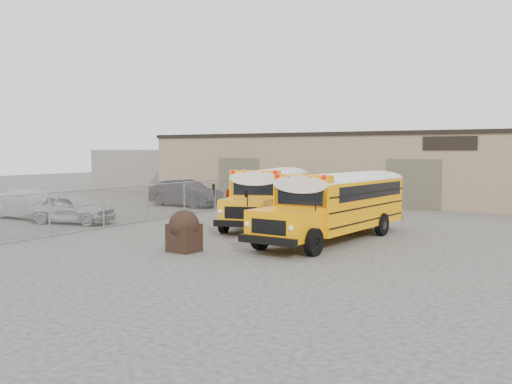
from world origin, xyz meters
The scene contains 10 objects.
ground centered at (0.00, 0.00, 0.00)m, with size 120.00×120.00×0.00m, color #353331.
warehouse centered at (0.00, 19.99, 2.37)m, with size 30.20×10.20×4.67m.
chainlink_fence centered at (-6.00, 3.00, 0.90)m, with size 0.07×18.07×1.81m.
distant_building_left centered at (-22.00, 22.00, 1.80)m, with size 8.00×6.00×3.60m, color slate.
school_bus_left centered at (-1.70, 10.54, 1.53)m, with size 4.30×9.31×2.65m.
school_bus_right centered at (4.81, 7.56, 1.53)m, with size 3.25×9.21×2.64m.
tarp_bundle centered at (0.73, -3.11, 0.73)m, with size 1.05×1.05×1.43m.
car_silver centered at (-8.55, 0.50, 0.71)m, with size 1.69×4.19×1.43m, color #B6B6BB.
car_white centered at (-11.91, 1.00, 0.75)m, with size 2.09×5.15×1.49m, color silver.
car_dark centered at (-8.97, 10.16, 0.82)m, with size 1.74×4.99×1.64m, color black.
Camera 1 is at (12.29, -18.68, 3.39)m, focal length 40.00 mm.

